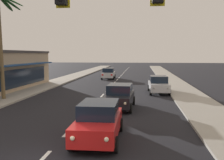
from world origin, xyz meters
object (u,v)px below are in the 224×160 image
Objects in this scene: sedan_lead_at_stop_bar at (99,121)px; sedan_oncoming_far at (108,73)px; sedan_parked_nearest_kerb at (159,84)px; sedan_third_in_queue at (120,96)px; traffic_signal_mast at (122,6)px.

sedan_oncoming_far is (-3.14, 28.57, 0.00)m from sedan_lead_at_stop_bar.
sedan_lead_at_stop_bar is at bearing -103.74° from sedan_parked_nearest_kerb.
sedan_lead_at_stop_bar and sedan_third_in_queue have the same top height.
sedan_third_in_queue is 21.93m from sedan_oncoming_far.
sedan_lead_at_stop_bar and sedan_oncoming_far have the same top height.
sedan_lead_at_stop_bar is 14.94m from sedan_parked_nearest_kerb.
sedan_lead_at_stop_bar and sedan_parked_nearest_kerb have the same top height.
sedan_third_in_queue is at bearing 86.99° from sedan_lead_at_stop_bar.
sedan_third_in_queue and sedan_oncoming_far have the same top height.
sedan_lead_at_stop_bar is 0.99× the size of sedan_third_in_queue.
sedan_third_in_queue is at bearing -112.75° from sedan_parked_nearest_kerb.
traffic_signal_mast is at bearing -70.28° from sedan_lead_at_stop_bar.
traffic_signal_mast is at bearing -97.18° from sedan_parked_nearest_kerb.
traffic_signal_mast is 32.70m from sedan_oncoming_far.
sedan_oncoming_far is at bearing 96.27° from sedan_lead_at_stop_bar.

